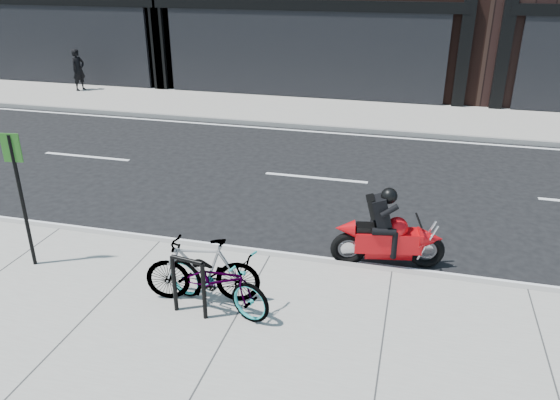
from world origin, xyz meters
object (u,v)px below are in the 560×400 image
(bicycle_front, at_px, (217,279))
(bicycle_rear, at_px, (202,270))
(motorcycle, at_px, (393,235))
(sign_post, at_px, (20,189))
(pedestrian, at_px, (78,70))
(bike_rack, at_px, (188,282))

(bicycle_front, bearing_deg, bicycle_rear, 81.95)
(bicycle_rear, xyz_separation_m, motorcycle, (2.54, 1.88, -0.06))
(sign_post, bearing_deg, bicycle_rear, -13.15)
(motorcycle, bearing_deg, pedestrian, 130.01)
(bicycle_rear, bearing_deg, motorcycle, 115.62)
(bicycle_rear, xyz_separation_m, pedestrian, (-9.72, 11.89, 0.27))
(bike_rack, height_order, pedestrian, pedestrian)
(bicycle_rear, height_order, motorcycle, motorcycle)
(pedestrian, bearing_deg, motorcycle, -114.78)
(motorcycle, bearing_deg, sign_post, -174.60)
(bicycle_front, xyz_separation_m, sign_post, (-3.29, 0.39, 0.85))
(bicycle_front, xyz_separation_m, pedestrian, (-9.99, 12.01, 0.31))
(bike_rack, xyz_separation_m, sign_post, (-2.98, 0.64, 0.79))
(bike_rack, relative_size, pedestrian, 0.58)
(bicycle_front, bearing_deg, motorcycle, -31.22)
(pedestrian, bearing_deg, sign_post, -135.63)
(bicycle_front, bearing_deg, sign_post, 100.60)
(bicycle_rear, distance_m, pedestrian, 15.36)
(bicycle_front, distance_m, motorcycle, 3.04)
(bike_rack, xyz_separation_m, pedestrian, (-9.67, 12.26, 0.24))
(bike_rack, distance_m, motorcycle, 3.43)
(bike_rack, height_order, motorcycle, motorcycle)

